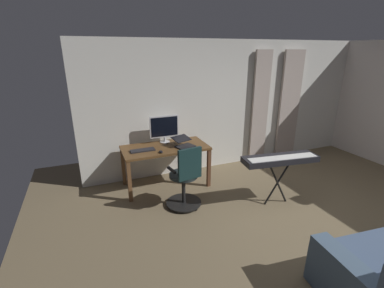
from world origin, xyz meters
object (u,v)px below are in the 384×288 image
at_px(computer_monitor, 164,127).
at_px(laptop, 184,143).
at_px(desk, 165,152).
at_px(computer_mouse, 161,152).
at_px(office_chair, 185,180).
at_px(piano_keyboard, 280,160).
at_px(computer_keyboard, 143,150).

relative_size(computer_monitor, laptop, 1.29).
bearing_deg(desk, computer_mouse, 60.22).
distance_m(office_chair, piano_keyboard, 1.48).
height_order(office_chair, computer_mouse, office_chair).
xyz_separation_m(computer_monitor, computer_keyboard, (0.48, 0.30, -0.27)).
height_order(desk, laptop, laptop).
bearing_deg(office_chair, laptop, 63.00).
relative_size(computer_monitor, computer_keyboard, 1.31).
relative_size(desk, computer_mouse, 14.84).
bearing_deg(computer_monitor, office_chair, 90.11).
relative_size(computer_mouse, piano_keyboard, 0.08).
bearing_deg(computer_mouse, desk, -119.78).
xyz_separation_m(computer_mouse, piano_keyboard, (-1.61, 1.00, -0.01)).
bearing_deg(piano_keyboard, computer_mouse, -23.94).
height_order(laptop, computer_mouse, laptop).
relative_size(office_chair, computer_keyboard, 2.52).
distance_m(office_chair, computer_keyboard, 0.94).
xyz_separation_m(office_chair, laptop, (-0.24, -0.71, 0.33)).
height_order(office_chair, laptop, office_chair).
height_order(computer_mouse, piano_keyboard, piano_keyboard).
bearing_deg(laptop, office_chair, 52.93).
bearing_deg(piano_keyboard, computer_keyboard, -24.78).
height_order(computer_monitor, computer_mouse, computer_monitor).
height_order(computer_keyboard, computer_mouse, computer_mouse).
height_order(computer_monitor, laptop, computer_monitor).
relative_size(office_chair, computer_mouse, 10.24).
relative_size(office_chair, piano_keyboard, 0.85).
relative_size(computer_monitor, computer_mouse, 5.33).
xyz_separation_m(computer_keyboard, piano_keyboard, (-1.87, 1.20, -0.01)).
distance_m(office_chair, computer_monitor, 1.19).
xyz_separation_m(computer_monitor, computer_mouse, (0.22, 0.50, -0.26)).
height_order(computer_monitor, computer_keyboard, computer_monitor).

